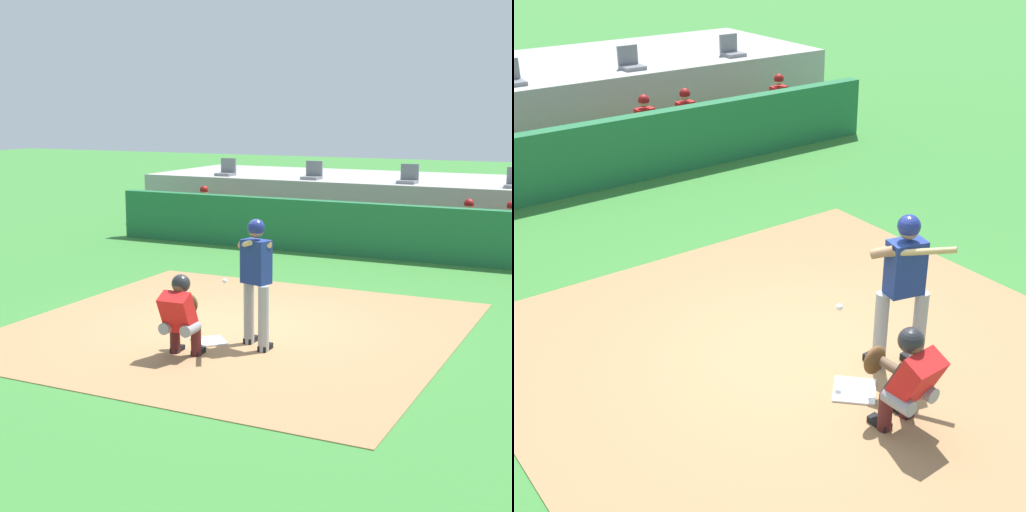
{
  "view_description": "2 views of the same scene",
  "coord_description": "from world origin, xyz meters",
  "views": [
    {
      "loc": [
        5.34,
        -10.13,
        3.28
      ],
      "look_at": [
        0.0,
        0.7,
        1.0
      ],
      "focal_mm": 55.39,
      "sensor_mm": 36.0,
      "label": 1
    },
    {
      "loc": [
        -4.42,
        -5.37,
        4.6
      ],
      "look_at": [
        0.0,
        0.7,
        1.0
      ],
      "focal_mm": 51.48,
      "sensor_mm": 36.0,
      "label": 2
    }
  ],
  "objects": [
    {
      "name": "stadium_seat_2",
      "position": [
        0.0,
        9.38,
        1.53
      ],
      "size": [
        0.46,
        0.46,
        0.48
      ],
      "color": "slate",
      "rests_on": "stands_platform"
    },
    {
      "name": "stadium_seat_0",
      "position": [
        -5.2,
        9.38,
        1.53
      ],
      "size": [
        0.46,
        0.46,
        0.48
      ],
      "color": "slate",
      "rests_on": "stands_platform"
    },
    {
      "name": "dugout_player_1",
      "position": [
        1.91,
        7.34,
        0.67
      ],
      "size": [
        0.49,
        0.7,
        1.3
      ],
      "color": "#939399",
      "rests_on": "ground"
    },
    {
      "name": "batter_at_plate",
      "position": [
        0.69,
        -0.71,
        1.04
      ],
      "size": [
        0.62,
        0.83,
        1.8
      ],
      "color": "#99999E",
      "rests_on": "ground"
    },
    {
      "name": "stadium_seat_1",
      "position": [
        -2.6,
        9.38,
        1.53
      ],
      "size": [
        0.46,
        0.46,
        0.48
      ],
      "color": "slate",
      "rests_on": "stands_platform"
    },
    {
      "name": "dugout_wall",
      "position": [
        0.0,
        6.5,
        0.6
      ],
      "size": [
        13.0,
        0.3,
        1.2
      ],
      "primitive_type": "cube",
      "color": "#1E6638",
      "rests_on": "ground"
    },
    {
      "name": "catcher_crouched",
      "position": [
        -0.02,
        -1.5,
        0.61
      ],
      "size": [
        0.5,
        1.44,
        1.13
      ],
      "color": "gray",
      "rests_on": "ground"
    },
    {
      "name": "home_plate",
      "position": [
        0.0,
        -0.8,
        0.02
      ],
      "size": [
        0.62,
        0.62,
        0.02
      ],
      "primitive_type": "cube",
      "rotation": [
        0.0,
        0.0,
        0.79
      ],
      "color": "white",
      "rests_on": "dirt_infield"
    },
    {
      "name": "dugout_player_0",
      "position": [
        -4.83,
        7.34,
        0.67
      ],
      "size": [
        0.49,
        0.7,
        1.3
      ],
      "color": "#939399",
      "rests_on": "ground"
    },
    {
      "name": "dirt_infield",
      "position": [
        0.0,
        0.0,
        0.01
      ],
      "size": [
        6.4,
        6.4,
        0.01
      ],
      "primitive_type": "cube",
      "color": "#9E754C",
      "rests_on": "ground"
    },
    {
      "name": "stands_platform",
      "position": [
        0.0,
        10.9,
        0.7
      ],
      "size": [
        15.0,
        4.4,
        1.4
      ],
      "primitive_type": "cube",
      "color": "#9E9E99",
      "rests_on": "ground"
    },
    {
      "name": "dugout_player_2",
      "position": [
        2.82,
        7.34,
        0.67
      ],
      "size": [
        0.49,
        0.7,
        1.3
      ],
      "color": "#939399",
      "rests_on": "ground"
    },
    {
      "name": "dugout_bench",
      "position": [
        0.0,
        7.5,
        0.23
      ],
      "size": [
        11.8,
        0.44,
        0.45
      ],
      "primitive_type": "cube",
      "color": "olive",
      "rests_on": "ground"
    },
    {
      "name": "ground_plane",
      "position": [
        0.0,
        0.0,
        0.0
      ],
      "size": [
        80.0,
        80.0,
        0.0
      ],
      "primitive_type": "plane",
      "color": "#387A33"
    }
  ]
}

